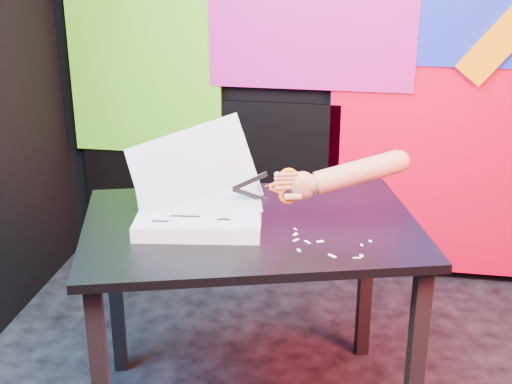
# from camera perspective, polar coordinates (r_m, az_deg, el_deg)

# --- Properties ---
(room) EXTENTS (3.01, 3.01, 2.71)m
(room) POSITION_cam_1_polar(r_m,az_deg,el_deg) (1.85, 8.05, 9.92)
(room) COLOR black
(room) RESTS_ON ground
(backdrop) EXTENTS (2.88, 0.05, 2.08)m
(backdrop) POSITION_cam_1_polar(r_m,az_deg,el_deg) (3.36, 9.66, 8.07)
(backdrop) COLOR red
(backdrop) RESTS_ON ground
(work_table) EXTENTS (1.27, 1.02, 0.75)m
(work_table) POSITION_cam_1_polar(r_m,az_deg,el_deg) (2.42, -0.39, -4.66)
(work_table) COLOR black
(work_table) RESTS_ON ground
(printout_stack) EXTENTS (0.49, 0.35, 0.38)m
(printout_stack) POSITION_cam_1_polar(r_m,az_deg,el_deg) (2.36, -4.55, -1.88)
(printout_stack) COLOR beige
(printout_stack) RESTS_ON work_table
(scissors) EXTENTS (0.21, 0.07, 0.12)m
(scissors) POSITION_cam_1_polar(r_m,az_deg,el_deg) (2.30, 2.24, 0.46)
(scissors) COLOR silver
(scissors) RESTS_ON printout_stack
(hand_forearm) EXTENTS (0.42, 0.17, 0.15)m
(hand_forearm) POSITION_cam_1_polar(r_m,az_deg,el_deg) (2.33, 7.41, 1.42)
(hand_forearm) COLOR #A75E44
(hand_forearm) RESTS_ON work_table
(paper_clippings) EXTENTS (0.26, 0.20, 0.00)m
(paper_clippings) POSITION_cam_1_polar(r_m,az_deg,el_deg) (2.23, 5.31, -4.28)
(paper_clippings) COLOR white
(paper_clippings) RESTS_ON work_table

